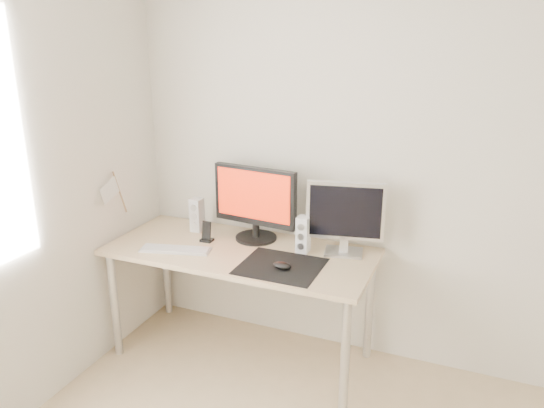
% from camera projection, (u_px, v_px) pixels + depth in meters
% --- Properties ---
extents(wall_back, '(3.50, 0.00, 3.50)m').
position_uv_depth(wall_back, '(415.00, 166.00, 3.00)').
color(wall_back, white).
rests_on(wall_back, ground).
extents(mousepad, '(0.45, 0.40, 0.00)m').
position_uv_depth(mousepad, '(281.00, 266.00, 2.95)').
color(mousepad, black).
rests_on(mousepad, desk).
extents(mouse, '(0.11, 0.06, 0.04)m').
position_uv_depth(mouse, '(282.00, 265.00, 2.91)').
color(mouse, black).
rests_on(mouse, mousepad).
extents(desk, '(1.60, 0.70, 0.73)m').
position_uv_depth(desk, '(241.00, 261.00, 3.20)').
color(desk, '#D1B587').
rests_on(desk, ground).
extents(main_monitor, '(0.55, 0.29, 0.47)m').
position_uv_depth(main_monitor, '(255.00, 201.00, 3.25)').
color(main_monitor, black).
rests_on(main_monitor, desk).
extents(second_monitor, '(0.45, 0.20, 0.43)m').
position_uv_depth(second_monitor, '(345.00, 215.00, 3.05)').
color(second_monitor, silver).
rests_on(second_monitor, desk).
extents(speaker_left, '(0.07, 0.09, 0.22)m').
position_uv_depth(speaker_left, '(197.00, 215.00, 3.44)').
color(speaker_left, silver).
rests_on(speaker_left, desk).
extents(speaker_right, '(0.07, 0.09, 0.22)m').
position_uv_depth(speaker_right, '(303.00, 234.00, 3.11)').
color(speaker_right, white).
rests_on(speaker_right, desk).
extents(keyboard, '(0.44, 0.22, 0.02)m').
position_uv_depth(keyboard, '(175.00, 249.00, 3.16)').
color(keyboard, silver).
rests_on(keyboard, desk).
extents(phone_dock, '(0.07, 0.06, 0.13)m').
position_uv_depth(phone_dock, '(207.00, 235.00, 3.29)').
color(phone_dock, black).
rests_on(phone_dock, desk).
extents(pennant, '(0.01, 0.23, 0.29)m').
position_uv_depth(pennant, '(113.00, 191.00, 3.24)').
color(pennant, '#A57F54').
rests_on(pennant, wall_left).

